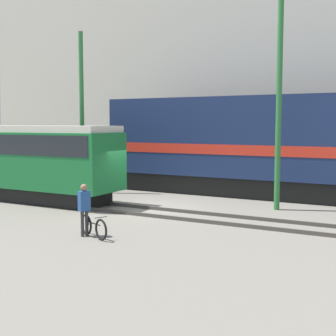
{
  "coord_description": "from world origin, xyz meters",
  "views": [
    {
      "loc": [
        10.62,
        -17.33,
        3.68
      ],
      "look_at": [
        1.16,
        -0.02,
        1.8
      ],
      "focal_mm": 50.0,
      "sensor_mm": 36.0,
      "label": 1
    }
  ],
  "objects_px": {
    "person": "(84,205)",
    "utility_pole_left": "(82,113)",
    "freight_locomotive": "(269,145)",
    "utility_pole_center": "(279,95)",
    "streetcar": "(22,158)",
    "bicycle": "(93,227)"
  },
  "relations": [
    {
      "from": "freight_locomotive",
      "to": "person",
      "type": "xyz_separation_m",
      "value": [
        -2.85,
        -10.98,
        -1.58
      ]
    },
    {
      "from": "bicycle",
      "to": "person",
      "type": "relative_size",
      "value": 0.9
    },
    {
      "from": "utility_pole_left",
      "to": "freight_locomotive",
      "type": "bearing_deg",
      "value": 19.73
    },
    {
      "from": "streetcar",
      "to": "person",
      "type": "xyz_separation_m",
      "value": [
        7.31,
        -4.43,
        -0.99
      ]
    },
    {
      "from": "bicycle",
      "to": "utility_pole_left",
      "type": "distance_m",
      "value": 10.89
    },
    {
      "from": "bicycle",
      "to": "person",
      "type": "distance_m",
      "value": 0.79
    },
    {
      "from": "freight_locomotive",
      "to": "bicycle",
      "type": "xyz_separation_m",
      "value": [
        -2.49,
        -10.98,
        -2.28
      ]
    },
    {
      "from": "streetcar",
      "to": "bicycle",
      "type": "bearing_deg",
      "value": -30.01
    },
    {
      "from": "utility_pole_left",
      "to": "utility_pole_center",
      "type": "bearing_deg",
      "value": 0.0
    },
    {
      "from": "person",
      "to": "streetcar",
      "type": "bearing_deg",
      "value": 148.79
    },
    {
      "from": "freight_locomotive",
      "to": "person",
      "type": "height_order",
      "value": "freight_locomotive"
    },
    {
      "from": "freight_locomotive",
      "to": "utility_pole_center",
      "type": "xyz_separation_m",
      "value": [
        1.35,
        -3.28,
        2.24
      ]
    },
    {
      "from": "freight_locomotive",
      "to": "streetcar",
      "type": "relative_size",
      "value": 1.64
    },
    {
      "from": "person",
      "to": "utility_pole_left",
      "type": "relative_size",
      "value": 0.2
    },
    {
      "from": "bicycle",
      "to": "utility_pole_left",
      "type": "height_order",
      "value": "utility_pole_left"
    },
    {
      "from": "freight_locomotive",
      "to": "utility_pole_left",
      "type": "height_order",
      "value": "utility_pole_left"
    },
    {
      "from": "utility_pole_left",
      "to": "utility_pole_center",
      "type": "xyz_separation_m",
      "value": [
        10.49,
        0.0,
        0.65
      ]
    },
    {
      "from": "freight_locomotive",
      "to": "streetcar",
      "type": "xyz_separation_m",
      "value": [
        -10.16,
        -6.55,
        -0.58
      ]
    },
    {
      "from": "freight_locomotive",
      "to": "person",
      "type": "relative_size",
      "value": 9.85
    },
    {
      "from": "freight_locomotive",
      "to": "bicycle",
      "type": "bearing_deg",
      "value": -102.78
    },
    {
      "from": "streetcar",
      "to": "utility_pole_center",
      "type": "xyz_separation_m",
      "value": [
        11.52,
        3.28,
        2.83
      ]
    },
    {
      "from": "freight_locomotive",
      "to": "utility_pole_center",
      "type": "bearing_deg",
      "value": -67.54
    }
  ]
}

